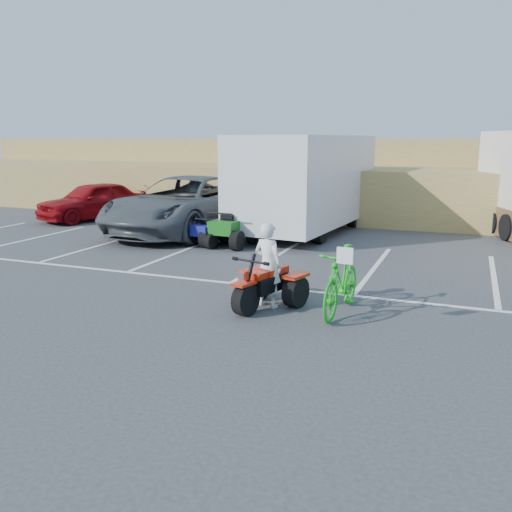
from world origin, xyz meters
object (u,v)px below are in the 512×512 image
at_px(grey_pickup, 185,205).
at_px(red_car, 93,201).
at_px(rider, 268,265).
at_px(green_dirt_bike, 341,281).
at_px(quad_atv_blue, 210,245).
at_px(quad_atv_green, 231,246).
at_px(red_trike_atv, 263,308).
at_px(cargo_trailer, 306,181).

relative_size(grey_pickup, red_car, 1.55).
relative_size(rider, grey_pickup, 0.24).
xyz_separation_m(green_dirt_bike, quad_atv_blue, (-5.09, 4.95, -0.61)).
distance_m(rider, quad_atv_green, 6.06).
distance_m(red_trike_atv, grey_pickup, 8.93).
xyz_separation_m(grey_pickup, red_car, (-4.80, 1.29, -0.20)).
distance_m(green_dirt_bike, quad_atv_green, 6.77).
distance_m(rider, grey_pickup, 8.79).
distance_m(green_dirt_bike, grey_pickup, 9.65).
xyz_separation_m(red_car, quad_atv_green, (7.23, -2.98, -0.74)).
height_order(grey_pickup, quad_atv_green, grey_pickup).
xyz_separation_m(rider, quad_atv_green, (-3.08, 5.15, -0.80)).
relative_size(grey_pickup, cargo_trailer, 0.95).
xyz_separation_m(rider, quad_atv_blue, (-3.72, 5.04, -0.80)).
distance_m(red_trike_atv, cargo_trailer, 8.83).
distance_m(red_trike_atv, rider, 0.81).
relative_size(red_car, quad_atv_green, 2.64).
distance_m(green_dirt_bike, cargo_trailer, 8.89).
bearing_deg(red_trike_atv, quad_atv_green, 135.24).
bearing_deg(green_dirt_bike, red_trike_atv, -167.10).
bearing_deg(quad_atv_green, grey_pickup, 148.75).
bearing_deg(green_dirt_bike, quad_atv_blue, 139.33).
height_order(grey_pickup, cargo_trailer, cargo_trailer).
bearing_deg(quad_atv_blue, rider, -41.55).
relative_size(red_car, cargo_trailer, 0.61).
xyz_separation_m(green_dirt_bike, cargo_trailer, (-3.10, 8.25, 1.13)).
relative_size(red_trike_atv, quad_atv_green, 0.94).
bearing_deg(quad_atv_green, green_dirt_bike, -45.06).
bearing_deg(grey_pickup, cargo_trailer, 25.13).
relative_size(quad_atv_blue, quad_atv_green, 0.81).
bearing_deg(quad_atv_green, quad_atv_blue, -166.32).
bearing_deg(red_car, red_trike_atv, -18.97).
xyz_separation_m(rider, green_dirt_bike, (1.37, 0.09, -0.19)).
bearing_deg(quad_atv_blue, quad_atv_green, 22.09).
xyz_separation_m(cargo_trailer, quad_atv_blue, (-2.00, -3.31, -1.74)).
distance_m(red_trike_atv, quad_atv_blue, 6.36).
bearing_deg(grey_pickup, rider, -47.64).
xyz_separation_m(red_trike_atv, cargo_trailer, (-1.69, 8.49, 1.74)).
height_order(red_trike_atv, cargo_trailer, cargo_trailer).
height_order(red_car, quad_atv_blue, red_car).
distance_m(grey_pickup, cargo_trailer, 4.15).
relative_size(cargo_trailer, quad_atv_green, 4.31).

